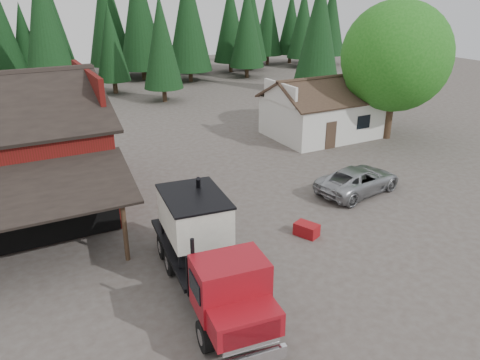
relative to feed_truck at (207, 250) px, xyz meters
name	(u,v)px	position (x,y,z in m)	size (l,w,h in m)	color
ground	(264,250)	(3.49, 1.61, -1.87)	(120.00, 120.00, 0.00)	#4A403A
farmhouse	(323,114)	(16.49, 14.61, -0.20)	(8.60, 6.42, 4.65)	silver
deciduous_tree	(396,61)	(20.50, 11.59, 4.04)	(8.00, 8.00, 10.20)	#382619
conifer_backdrop	(82,86)	(3.49, 43.61, -1.87)	(76.00, 16.00, 16.00)	black
near_pine_b	(161,42)	(9.49, 31.61, 4.02)	(3.96, 3.96, 10.40)	#382619
near_pine_c	(319,28)	(25.49, 27.61, 5.02)	(4.84, 4.84, 12.40)	#382619
near_pine_d	(45,27)	(-0.51, 35.61, 5.52)	(5.28, 5.28, 13.40)	#382619
feed_truck	(207,250)	(0.00, 0.00, 0.00)	(3.35, 9.07, 4.00)	black
silver_car	(358,180)	(11.49, 4.61, -1.12)	(2.49, 5.39, 1.50)	#A5A8AD
equip_box	(307,230)	(5.95, 1.85, -1.57)	(0.70, 1.10, 0.60)	maroon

